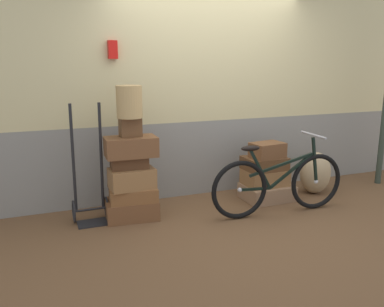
{
  "coord_description": "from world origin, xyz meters",
  "views": [
    {
      "loc": [
        -2.05,
        -3.91,
        1.7
      ],
      "look_at": [
        -0.45,
        0.14,
        0.7
      ],
      "focal_mm": 37.65,
      "sensor_mm": 36.0,
      "label": 1
    }
  ],
  "objects": [
    {
      "name": "ground",
      "position": [
        0.0,
        0.0,
        -0.03
      ],
      "size": [
        9.25,
        5.2,
        0.06
      ],
      "primitive_type": "cube",
      "color": "brown"
    },
    {
      "name": "station_building",
      "position": [
        0.01,
        0.85,
        1.51
      ],
      "size": [
        7.25,
        0.74,
        3.01
      ],
      "color": "gray",
      "rests_on": "ground"
    },
    {
      "name": "suitcase_0",
      "position": [
        -1.12,
        0.25,
        0.1
      ],
      "size": [
        0.6,
        0.44,
        0.21
      ],
      "primitive_type": "cube",
      "rotation": [
        0.0,
        0.0,
        -0.1
      ],
      "color": "brown",
      "rests_on": "ground"
    },
    {
      "name": "suitcase_1",
      "position": [
        -1.11,
        0.22,
        0.28
      ],
      "size": [
        0.54,
        0.37,
        0.15
      ],
      "primitive_type": "cube",
      "rotation": [
        0.0,
        0.0,
        -0.11
      ],
      "color": "brown",
      "rests_on": "suitcase_0"
    },
    {
      "name": "suitcase_2",
      "position": [
        -1.12,
        0.22,
        0.46
      ],
      "size": [
        0.49,
        0.32,
        0.22
      ],
      "primitive_type": "cube",
      "rotation": [
        0.0,
        0.0,
        0.04
      ],
      "color": "olive",
      "rests_on": "suitcase_1"
    },
    {
      "name": "suitcase_3",
      "position": [
        -1.13,
        0.27,
        0.64
      ],
      "size": [
        0.41,
        0.29,
        0.13
      ],
      "primitive_type": "cube",
      "rotation": [
        0.0,
        0.0,
        -0.08
      ],
      "color": "#4C2D19",
      "rests_on": "suitcase_2"
    },
    {
      "name": "suitcase_4",
      "position": [
        -1.11,
        0.24,
        0.81
      ],
      "size": [
        0.56,
        0.34,
        0.21
      ],
      "primitive_type": "cube",
      "rotation": [
        0.0,
        0.0,
        -0.04
      ],
      "color": "brown",
      "rests_on": "suitcase_3"
    },
    {
      "name": "suitcase_5",
      "position": [
        -1.11,
        0.27,
        1.02
      ],
      "size": [
        0.23,
        0.16,
        0.2
      ],
      "primitive_type": "cube",
      "rotation": [
        0.0,
        0.0,
        0.05
      ],
      "color": "brown",
      "rests_on": "suitcase_4"
    },
    {
      "name": "suitcase_6",
      "position": [
        0.61,
        0.24,
        0.09
      ],
      "size": [
        0.6,
        0.47,
        0.19
      ],
      "primitive_type": "cube",
      "rotation": [
        0.0,
        0.0,
        0.01
      ],
      "color": "#937051",
      "rests_on": "ground"
    },
    {
      "name": "suitcase_7",
      "position": [
        0.58,
        0.26,
        0.29
      ],
      "size": [
        0.52,
        0.39,
        0.2
      ],
      "primitive_type": "cube",
      "rotation": [
        0.0,
        0.0,
        -0.01
      ],
      "color": "olive",
      "rests_on": "suitcase_6"
    },
    {
      "name": "suitcase_8",
      "position": [
        0.57,
        0.27,
        0.47
      ],
      "size": [
        0.51,
        0.39,
        0.16
      ],
      "primitive_type": "cube",
      "rotation": [
        0.0,
        0.0,
        0.02
      ],
      "color": "brown",
      "rests_on": "suitcase_7"
    },
    {
      "name": "suitcase_9",
      "position": [
        0.58,
        0.23,
        0.64
      ],
      "size": [
        0.42,
        0.32,
        0.19
      ],
      "primitive_type": "cube",
      "rotation": [
        0.0,
        0.0,
        0.12
      ],
      "color": "brown",
      "rests_on": "suitcase_8"
    },
    {
      "name": "wicker_basket",
      "position": [
        -1.11,
        0.24,
        1.29
      ],
      "size": [
        0.27,
        0.27,
        0.34
      ],
      "primitive_type": "cylinder",
      "color": "tan",
      "rests_on": "suitcase_5"
    },
    {
      "name": "luggage_trolley",
      "position": [
        -1.56,
        0.33,
        0.33
      ],
      "size": [
        0.37,
        0.34,
        1.29
      ],
      "color": "black",
      "rests_on": "ground"
    },
    {
      "name": "burlap_sack",
      "position": [
        1.33,
        0.22,
        0.28
      ],
      "size": [
        0.42,
        0.35,
        0.55
      ],
      "primitive_type": "ellipsoid",
      "color": "tan",
      "rests_on": "ground"
    },
    {
      "name": "bicycle",
      "position": [
        0.46,
        -0.23,
        0.35
      ],
      "size": [
        1.65,
        0.46,
        0.9
      ],
      "color": "black",
      "rests_on": "ground"
    }
  ]
}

